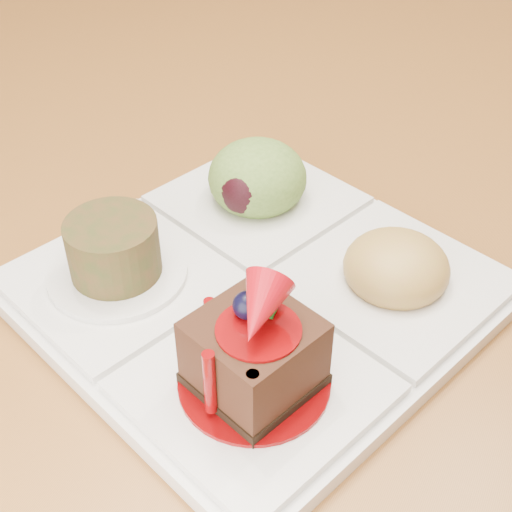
% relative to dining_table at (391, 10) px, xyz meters
% --- Properties ---
extents(ground, '(6.00, 6.00, 0.00)m').
position_rel_dining_table_xyz_m(ground, '(0.00, 0.00, -0.68)').
color(ground, '#562D18').
extents(dining_table, '(1.00, 1.80, 0.75)m').
position_rel_dining_table_xyz_m(dining_table, '(0.00, 0.00, 0.00)').
color(dining_table, brown).
rests_on(dining_table, ground).
extents(sampler_plate, '(0.33, 0.33, 0.10)m').
position_rel_dining_table_xyz_m(sampler_plate, '(0.13, -0.70, 0.09)').
color(sampler_plate, silver).
rests_on(sampler_plate, dining_table).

